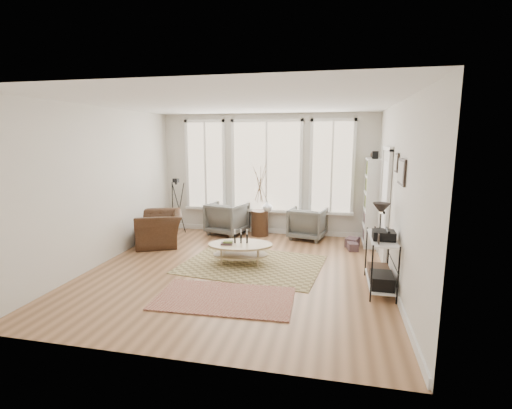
% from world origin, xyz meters
% --- Properties ---
extents(room, '(5.50, 5.54, 2.90)m').
position_xyz_m(room, '(0.02, 0.03, 1.43)').
color(room, '#A5754D').
rests_on(room, ground).
extents(bay_window, '(4.14, 0.12, 2.24)m').
position_xyz_m(bay_window, '(0.00, 2.71, 1.61)').
color(bay_window, '#DDBB87').
rests_on(bay_window, ground).
extents(door, '(0.09, 1.06, 2.22)m').
position_xyz_m(door, '(2.57, 1.15, 1.12)').
color(door, silver).
rests_on(door, ground).
extents(bookcase, '(0.31, 0.85, 2.06)m').
position_xyz_m(bookcase, '(2.44, 2.23, 0.96)').
color(bookcase, white).
rests_on(bookcase, ground).
extents(low_shelf, '(0.38, 1.08, 1.30)m').
position_xyz_m(low_shelf, '(2.38, -0.30, 0.51)').
color(low_shelf, white).
rests_on(low_shelf, ground).
extents(wall_art, '(0.04, 0.88, 0.44)m').
position_xyz_m(wall_art, '(2.58, -0.27, 1.88)').
color(wall_art, black).
rests_on(wall_art, ground).
extents(rug_main, '(2.72, 2.17, 0.01)m').
position_xyz_m(rug_main, '(0.18, 0.35, 0.01)').
color(rug_main, brown).
rests_on(rug_main, ground).
extents(rug_runner, '(2.05, 1.19, 0.01)m').
position_xyz_m(rug_runner, '(0.11, -1.18, 0.01)').
color(rug_runner, maroon).
rests_on(rug_runner, ground).
extents(coffee_table, '(1.31, 0.95, 0.55)m').
position_xyz_m(coffee_table, '(-0.06, 0.38, 0.30)').
color(coffee_table, tan).
rests_on(coffee_table, ground).
extents(armchair_left, '(1.04, 1.06, 0.78)m').
position_xyz_m(armchair_left, '(-0.91, 2.43, 0.39)').
color(armchair_left, '#61615C').
rests_on(armchair_left, ground).
extents(armchair_right, '(0.93, 0.95, 0.73)m').
position_xyz_m(armchair_right, '(1.04, 2.41, 0.37)').
color(armchair_right, '#61615C').
rests_on(armchair_right, ground).
extents(side_table, '(0.41, 0.41, 1.70)m').
position_xyz_m(side_table, '(-0.11, 2.45, 0.82)').
color(side_table, '#3C2517').
rests_on(side_table, ground).
extents(vase, '(0.31, 0.31, 0.25)m').
position_xyz_m(vase, '(0.08, 2.45, 0.73)').
color(vase, silver).
rests_on(vase, side_table).
extents(accent_chair, '(1.42, 1.35, 0.72)m').
position_xyz_m(accent_chair, '(-2.12, 1.24, 0.36)').
color(accent_chair, '#3C2517').
rests_on(accent_chair, ground).
extents(tripod_camera, '(0.48, 0.48, 1.36)m').
position_xyz_m(tripod_camera, '(-2.13, 2.22, 0.63)').
color(tripod_camera, black).
rests_on(tripod_camera, ground).
extents(book_stack_near, '(0.34, 0.37, 0.20)m').
position_xyz_m(book_stack_near, '(2.05, 1.94, 0.10)').
color(book_stack_near, brown).
rests_on(book_stack_near, ground).
extents(book_stack_far, '(0.24, 0.28, 0.16)m').
position_xyz_m(book_stack_far, '(2.05, 1.67, 0.08)').
color(book_stack_far, brown).
rests_on(book_stack_far, ground).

